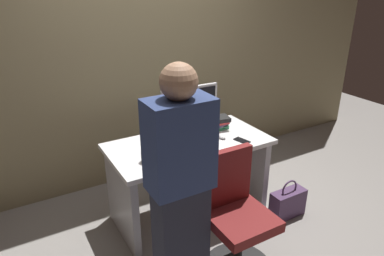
{
  "coord_description": "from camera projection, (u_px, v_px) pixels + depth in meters",
  "views": [
    {
      "loc": [
        -1.37,
        -2.41,
        2.05
      ],
      "look_at": [
        0.0,
        -0.05,
        0.89
      ],
      "focal_mm": 32.9,
      "sensor_mm": 36.0,
      "label": 1
    }
  ],
  "objects": [
    {
      "name": "ground_plane",
      "position": [
        189.0,
        212.0,
        3.35
      ],
      "size": [
        9.0,
        9.0,
        0.0
      ],
      "primitive_type": "plane",
      "color": "gray"
    },
    {
      "name": "book_stack",
      "position": [
        218.0,
        123.0,
        3.3
      ],
      "size": [
        0.23,
        0.19,
        0.12
      ],
      "color": "#338C59",
      "rests_on": "desk"
    },
    {
      "name": "desk",
      "position": [
        189.0,
        165.0,
        3.15
      ],
      "size": [
        1.4,
        0.71,
        0.74
      ],
      "color": "white",
      "rests_on": "ground"
    },
    {
      "name": "handbag",
      "position": [
        288.0,
        203.0,
        3.26
      ],
      "size": [
        0.34,
        0.14,
        0.38
      ],
      "color": "#4C3356",
      "rests_on": "ground"
    },
    {
      "name": "monitor",
      "position": [
        190.0,
        109.0,
        3.09
      ],
      "size": [
        0.54,
        0.14,
        0.46
      ],
      "color": "silver",
      "rests_on": "desk"
    },
    {
      "name": "wall_back",
      "position": [
        142.0,
        38.0,
        3.52
      ],
      "size": [
        6.4,
        0.1,
        3.0
      ],
      "primitive_type": "cube",
      "color": "#8C7F5B",
      "rests_on": "ground"
    },
    {
      "name": "person_at_desk",
      "position": [
        180.0,
        188.0,
        2.2
      ],
      "size": [
        0.4,
        0.24,
        1.64
      ],
      "color": "#262838",
      "rests_on": "ground"
    },
    {
      "name": "mouse",
      "position": [
        222.0,
        136.0,
        3.13
      ],
      "size": [
        0.06,
        0.1,
        0.03
      ],
      "primitive_type": "ellipsoid",
      "color": "white",
      "rests_on": "desk"
    },
    {
      "name": "office_chair",
      "position": [
        236.0,
        219.0,
        2.57
      ],
      "size": [
        0.52,
        0.52,
        0.94
      ],
      "color": "black",
      "rests_on": "ground"
    },
    {
      "name": "cell_phone",
      "position": [
        242.0,
        141.0,
        3.08
      ],
      "size": [
        0.1,
        0.16,
        0.01
      ],
      "primitive_type": "cube",
      "rotation": [
        0.0,
        0.0,
        0.23
      ],
      "color": "black",
      "rests_on": "desk"
    },
    {
      "name": "keyboard",
      "position": [
        193.0,
        145.0,
        2.97
      ],
      "size": [
        0.44,
        0.15,
        0.02
      ],
      "primitive_type": "cube",
      "rotation": [
        0.0,
        0.0,
        0.04
      ],
      "color": "white",
      "rests_on": "desk"
    },
    {
      "name": "cup_near_keyboard",
      "position": [
        146.0,
        156.0,
        2.72
      ],
      "size": [
        0.07,
        0.07,
        0.09
      ],
      "primitive_type": "cylinder",
      "color": "silver",
      "rests_on": "desk"
    }
  ]
}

